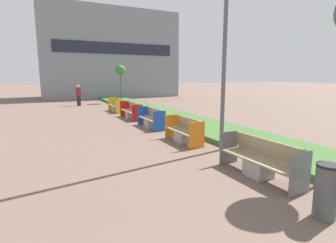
# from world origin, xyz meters

# --- Properties ---
(planter_grass_strip) EXTENTS (2.80, 120.00, 0.18)m
(planter_grass_strip) POSITION_xyz_m (3.20, 12.00, 0.09)
(planter_grass_strip) COLOR #426B33
(planter_grass_strip) RESTS_ON ground
(building_backdrop) EXTENTS (15.48, 6.96, 9.95)m
(building_backdrop) POSITION_xyz_m (4.00, 35.59, 4.98)
(building_backdrop) COLOR gray
(building_backdrop) RESTS_ON ground
(bench_grey_frame) EXTENTS (0.65, 2.37, 0.94)m
(bench_grey_frame) POSITION_xyz_m (0.94, 7.81, 0.38)
(bench_grey_frame) COLOR #9E9B96
(bench_grey_frame) RESTS_ON ground
(bench_orange_frame) EXTENTS (0.65, 1.93, 0.94)m
(bench_orange_frame) POSITION_xyz_m (0.94, 11.65, 0.36)
(bench_orange_frame) COLOR #9E9B96
(bench_orange_frame) RESTS_ON ground
(bench_blue_frame) EXTENTS (0.65, 2.08, 0.94)m
(bench_blue_frame) POSITION_xyz_m (0.94, 14.89, 0.37)
(bench_blue_frame) COLOR #9E9B96
(bench_blue_frame) RESTS_ON ground
(bench_red_frame) EXTENTS (0.65, 2.40, 0.94)m
(bench_red_frame) POSITION_xyz_m (0.94, 18.00, 0.38)
(bench_red_frame) COLOR #9E9B96
(bench_red_frame) RESTS_ON ground
(bench_yellow_frame) EXTENTS (0.65, 2.08, 0.94)m
(bench_yellow_frame) POSITION_xyz_m (0.94, 21.35, 0.37)
(bench_yellow_frame) COLOR #9E9B96
(bench_yellow_frame) RESTS_ON ground
(litter_bin) EXTENTS (0.40, 0.40, 1.00)m
(litter_bin) POSITION_xyz_m (0.49, 5.83, 0.50)
(litter_bin) COLOR #4C4F51
(litter_bin) RESTS_ON ground
(sapling_tree_far) EXTENTS (0.90, 0.90, 3.53)m
(sapling_tree_far) POSITION_xyz_m (3.05, 27.52, 3.02)
(sapling_tree_far) COLOR brown
(sapling_tree_far) RESTS_ON ground
(pedestrian_walking) EXTENTS (0.53, 0.24, 1.76)m
(pedestrian_walking) POSITION_xyz_m (-0.96, 26.42, 0.90)
(pedestrian_walking) COLOR #232633
(pedestrian_walking) RESTS_ON ground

